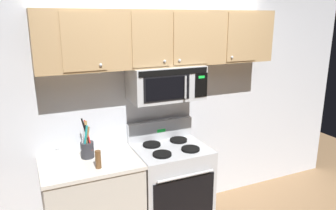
# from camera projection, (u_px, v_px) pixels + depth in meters

# --- Properties ---
(back_wall) EXTENTS (5.20, 0.10, 2.70)m
(back_wall) POSITION_uv_depth(u_px,v_px,m) (157.00, 99.00, 3.62)
(back_wall) COLOR silver
(back_wall) RESTS_ON ground_plane
(stove_range) EXTENTS (0.76, 0.69, 1.12)m
(stove_range) POSITION_uv_depth(u_px,v_px,m) (171.00, 185.00, 3.53)
(stove_range) COLOR #B7BABF
(stove_range) RESTS_ON ground_plane
(over_range_microwave) EXTENTS (0.76, 0.43, 0.35)m
(over_range_microwave) POSITION_uv_depth(u_px,v_px,m) (166.00, 83.00, 3.35)
(over_range_microwave) COLOR #B7BABF
(upper_cabinets) EXTENTS (2.50, 0.36, 0.55)m
(upper_cabinets) POSITION_uv_depth(u_px,v_px,m) (165.00, 38.00, 3.26)
(upper_cabinets) COLOR tan
(counter_segment) EXTENTS (0.93, 0.65, 0.90)m
(counter_segment) POSITION_uv_depth(u_px,v_px,m) (93.00, 203.00, 3.21)
(counter_segment) COLOR #BCB7AD
(counter_segment) RESTS_ON ground_plane
(utensil_crock_charcoal) EXTENTS (0.13, 0.13, 0.39)m
(utensil_crock_charcoal) POSITION_uv_depth(u_px,v_px,m) (87.00, 147.00, 3.15)
(utensil_crock_charcoal) COLOR #2D2D33
(utensil_crock_charcoal) RESTS_ON counter_segment
(salt_shaker) EXTENTS (0.04, 0.04, 0.10)m
(salt_shaker) POSITION_uv_depth(u_px,v_px,m) (58.00, 153.00, 3.16)
(salt_shaker) COLOR white
(salt_shaker) RESTS_ON counter_segment
(pepper_mill) EXTENTS (0.05, 0.05, 0.17)m
(pepper_mill) POSITION_uv_depth(u_px,v_px,m) (98.00, 159.00, 2.94)
(pepper_mill) COLOR brown
(pepper_mill) RESTS_ON counter_segment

